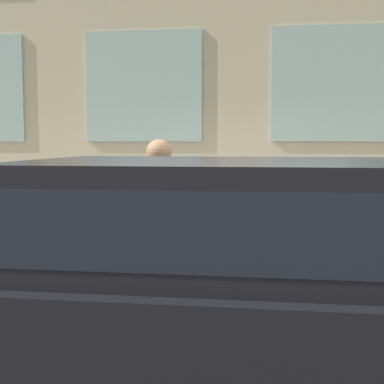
% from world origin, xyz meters
% --- Properties ---
extents(ground_plane, '(80.00, 80.00, 0.00)m').
position_xyz_m(ground_plane, '(0.00, 0.00, 0.00)').
color(ground_plane, '#2D2D30').
extents(sidewalk, '(2.82, 60.00, 0.18)m').
position_xyz_m(sidewalk, '(1.41, 0.00, 0.09)').
color(sidewalk, '#9E9B93').
rests_on(sidewalk, ground_plane).
extents(fire_hydrant, '(0.34, 0.45, 0.71)m').
position_xyz_m(fire_hydrant, '(0.45, -0.07, 0.54)').
color(fire_hydrant, '#2D7260').
rests_on(fire_hydrant, sidewalk).
extents(person, '(0.42, 0.28, 1.74)m').
position_xyz_m(person, '(0.93, 0.72, 1.23)').
color(person, '#232328').
rests_on(person, sidewalk).
extents(parked_truck_charcoal_near, '(2.03, 4.45, 1.77)m').
position_xyz_m(parked_truck_charcoal_near, '(-1.36, -0.23, 1.02)').
color(parked_truck_charcoal_near, black).
rests_on(parked_truck_charcoal_near, ground_plane).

